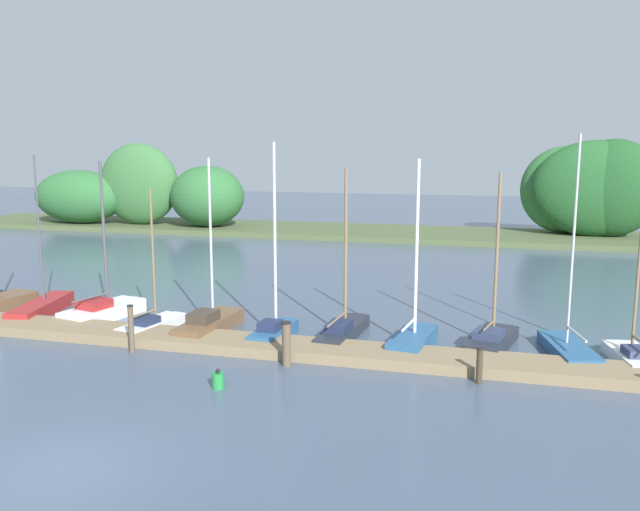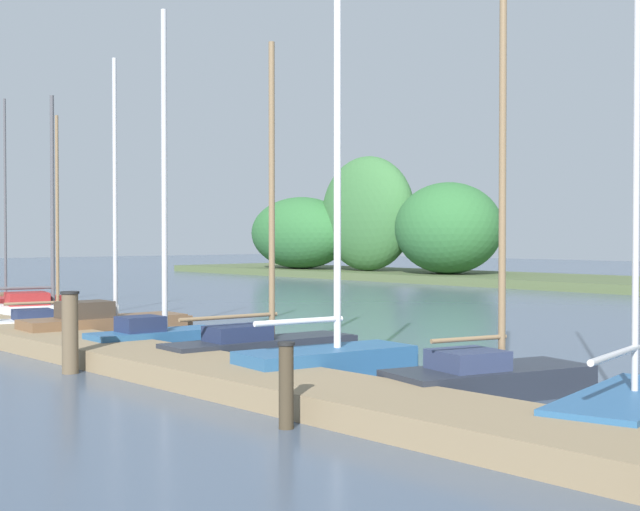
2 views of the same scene
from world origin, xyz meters
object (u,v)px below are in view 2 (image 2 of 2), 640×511
sailboat_3 (47,309)px  mooring_piling_4 (286,385)px  sailboat_2 (3,306)px  sailboat_9 (494,373)px  sailboat_6 (159,330)px  mooring_piling_3 (70,332)px  sailboat_8 (333,357)px  sailboat_7 (264,342)px  sailboat_4 (52,323)px  sailboat_10 (632,401)px  sailboat_5 (108,324)px

sailboat_3 → mooring_piling_4: 14.94m
sailboat_2 → sailboat_9: 17.63m
sailboat_6 → sailboat_9: bearing=-78.6°
mooring_piling_3 → sailboat_8: bearing=37.7°
sailboat_7 → sailboat_3: bearing=93.5°
sailboat_3 → mooring_piling_3: sailboat_3 is taller
sailboat_7 → sailboat_9: bearing=-82.6°
sailboat_3 → sailboat_4: size_ratio=1.18×
sailboat_7 → mooring_piling_4: bearing=-121.0°
sailboat_3 → sailboat_2: bearing=105.6°
sailboat_8 → sailboat_9: bearing=-63.9°
sailboat_4 → sailboat_9: bearing=-72.9°
sailboat_3 → sailboat_6: 7.52m
sailboat_9 → sailboat_2: bearing=104.6°
sailboat_10 → mooring_piling_3: size_ratio=5.08×
sailboat_2 → sailboat_5: bearing=-106.7°
sailboat_6 → mooring_piling_3: bearing=-150.7°
sailboat_8 → sailboat_3: bearing=94.1°
sailboat_6 → sailboat_7: (2.30, 0.85, -0.10)m
sailboat_8 → sailboat_9: 2.68m
sailboat_6 → mooring_piling_4: (7.06, -2.54, 0.07)m
sailboat_10 → mooring_piling_4: 4.27m
sailboat_10 → sailboat_2: bearing=76.8°
sailboat_3 → sailboat_6: bearing=-84.4°
sailboat_7 → mooring_piling_4: 5.85m
sailboat_8 → sailboat_6: bearing=100.8°
sailboat_2 → sailboat_4: size_ratio=1.22×
sailboat_6 → sailboat_5: bearing=87.6°
sailboat_8 → sailboat_10: bearing=-76.7°
mooring_piling_4 → sailboat_5: bearing=163.9°
sailboat_4 → sailboat_8: size_ratio=0.83×
sailboat_4 → sailboat_9: sailboat_9 is taller
sailboat_6 → sailboat_10: (9.78, 0.75, -0.16)m
mooring_piling_3 → mooring_piling_4: mooring_piling_3 is taller
sailboat_5 → mooring_piling_4: size_ratio=5.99×
sailboat_4 → mooring_piling_3: bearing=-100.8°
sailboat_5 → mooring_piling_3: sailboat_5 is taller
sailboat_4 → mooring_piling_3: 6.42m
mooring_piling_3 → sailboat_10: bearing=20.9°
sailboat_2 → mooring_piling_3: size_ratio=4.56×
sailboat_2 → sailboat_9: size_ratio=1.09×
sailboat_4 → sailboat_8: sailboat_8 is taller
sailboat_5 → sailboat_10: (12.31, 0.51, -0.08)m
sailboat_5 → sailboat_6: 2.55m
sailboat_4 → mooring_piling_4: bearing=-90.4°
sailboat_6 → mooring_piling_4: sailboat_6 is taller
sailboat_2 → sailboat_6: sailboat_6 is taller
mooring_piling_4 → sailboat_6: bearing=160.2°
sailboat_7 → sailboat_5: bearing=101.8°
sailboat_2 → sailboat_10: size_ratio=0.90×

